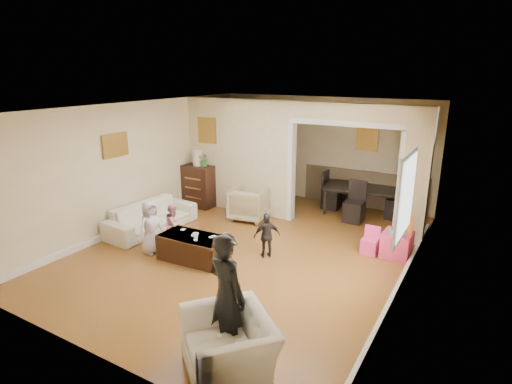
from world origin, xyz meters
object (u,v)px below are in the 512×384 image
Objects in this scene: child_kneel_a at (150,227)px; child_kneel_b at (174,225)px; sofa at (152,217)px; dining_table at (363,200)px; dresser at (199,186)px; play_table at (397,245)px; coffee_table at (194,248)px; coffee_cup at (196,236)px; cyan_cup at (392,230)px; table_lamp at (197,158)px; armchair_front at (229,346)px; child_toddler at (267,236)px; armchair_back at (249,204)px; adult_person at (227,296)px.

child_kneel_b is at bearing -12.02° from child_kneel_a.
sofa is 4.76m from dining_table.
dresser is 3.90m from dining_table.
dresser is 4.84m from play_table.
sofa reaches higher than play_table.
coffee_table is 0.29m from coffee_cup.
child_kneel_b is (-3.65, -1.56, -0.09)m from cyan_cup.
armchair_front is at bearing -49.02° from table_lamp.
coffee_cup is at bearing -123.87° from dining_table.
play_table is at bearing -6.13° from table_lamp.
child_kneel_a is (-0.85, -0.15, 0.27)m from coffee_table.
table_lamp reaches higher than child_toddler.
child_kneel_b reaches higher than cyan_cup.
coffee_table is 1.30m from child_toddler.
child_kneel_a reaches higher than child_kneel_b.
armchair_back is 0.52× the size of adult_person.
child_kneel_b reaches higher than coffee_table.
child_kneel_a is (0.91, -2.57, -0.02)m from dresser.
dining_table is at bearing -150.40° from armchair_back.
child_toddler is at bearing -58.24° from child_kneel_a.
child_kneel_a reaches higher than armchair_back.
sofa reaches higher than coffee_cup.
coffee_cup is 0.88m from child_kneel_b.
cyan_cup is at bearing 32.23° from coffee_table.
child_kneel_a is at bearing -70.54° from dresser.
armchair_front is at bearing -153.25° from child_kneel_b.
adult_person is at bearing 65.31° from child_toddler.
child_kneel_b is 1.81m from child_toddler.
child_kneel_a is (-2.96, 1.88, 0.16)m from armchair_front.
cyan_cup reaches higher than coffee_cup.
table_lamp is 5.59m from adult_person.
dining_table is at bearing 66.34° from coffee_cup.
table_lamp reaches higher than armchair_back.
child_toddler is at bearing -149.71° from cyan_cup.
adult_person is at bearing 108.59° from armchair_back.
cyan_cup is at bearing -6.86° from dresser.
table_lamp is at bearing 25.87° from child_kneel_a.
coffee_cup is (1.73, -0.72, 0.21)m from sofa.
armchair_front is at bearing 143.62° from adult_person.
child_kneel_b reaches higher than coffee_cup.
coffee_table is 1.43× the size of child_kneel_b.
armchair_front is at bearing -49.02° from dresser.
cyan_cup is at bearing 33.83° from coffee_cup.
child_kneel_b reaches higher than dining_table.
adult_person reaches higher than child_kneel_a.
child_kneel_a is (0.78, -0.82, 0.21)m from sofa.
sofa is 2.12m from armchair_back.
sofa is 1.98m from table_lamp.
dresser is 0.57× the size of dining_table.
play_table is 0.29m from cyan_cup.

